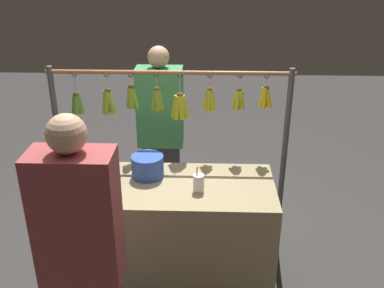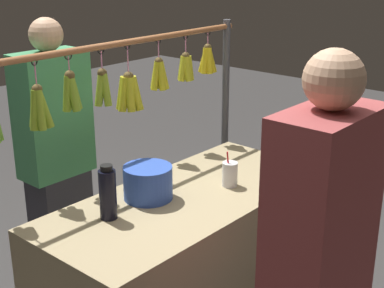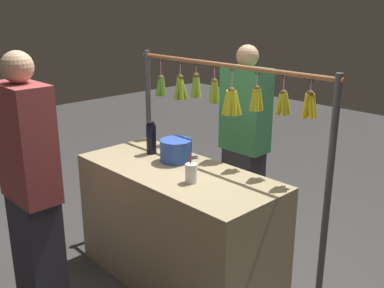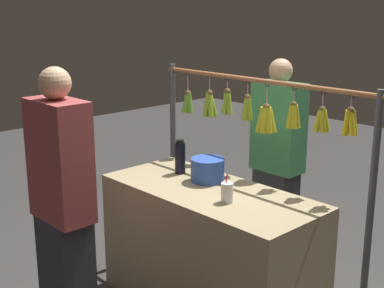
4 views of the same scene
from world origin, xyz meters
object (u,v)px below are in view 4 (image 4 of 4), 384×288
at_px(drink_cup, 227,193).
at_px(vendor_person, 277,166).
at_px(customer_person, 63,213).
at_px(water_bottle, 180,157).
at_px(blue_bucket, 208,170).

distance_m(drink_cup, vendor_person, 1.01).
relative_size(drink_cup, customer_person, 0.11).
xyz_separation_m(drink_cup, customer_person, (0.57, 0.80, -0.08)).
height_order(water_bottle, drink_cup, water_bottle).
xyz_separation_m(blue_bucket, vendor_person, (-0.02, -0.74, -0.13)).
xyz_separation_m(water_bottle, drink_cup, (-0.62, 0.18, -0.06)).
distance_m(vendor_person, customer_person, 1.75).
height_order(blue_bucket, customer_person, customer_person).
bearing_deg(drink_cup, blue_bucket, -28.53).
height_order(water_bottle, blue_bucket, water_bottle).
relative_size(water_bottle, drink_cup, 1.38).
bearing_deg(blue_bucket, water_bottle, 3.89).
xyz_separation_m(water_bottle, blue_bucket, (-0.26, -0.02, -0.04)).
bearing_deg(water_bottle, drink_cup, 163.77).
bearing_deg(customer_person, blue_bucket, -101.58).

